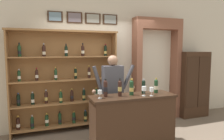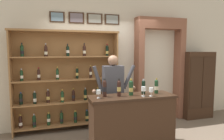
# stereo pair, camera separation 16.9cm
# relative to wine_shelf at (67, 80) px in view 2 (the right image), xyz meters

# --- Properties ---
(back_wall) EXTENTS (12.00, 0.19, 3.55)m
(back_wall) POSITION_rel_wine_shelf_xyz_m (0.85, 0.21, 0.65)
(back_wall) COLOR beige
(back_wall) RESTS_ON ground
(wine_shelf) EXTENTS (2.30, 0.33, 2.20)m
(wine_shelf) POSITION_rel_wine_shelf_xyz_m (0.00, 0.00, 0.00)
(wine_shelf) COLOR olive
(wine_shelf) RESTS_ON ground
(archway_doorway) EXTENTS (1.29, 0.45, 2.57)m
(archway_doorway) POSITION_rel_wine_shelf_xyz_m (2.30, 0.09, 0.31)
(archway_doorway) COLOR brown
(archway_doorway) RESTS_ON ground
(side_cabinet) EXTENTS (0.80, 0.39, 1.73)m
(side_cabinet) POSITION_rel_wine_shelf_xyz_m (3.33, -0.16, -0.26)
(side_cabinet) COLOR #382316
(side_cabinet) RESTS_ON ground
(tasting_counter) EXTENTS (1.55, 0.51, 0.97)m
(tasting_counter) POSITION_rel_wine_shelf_xyz_m (1.05, -1.23, -0.65)
(tasting_counter) COLOR #382316
(tasting_counter) RESTS_ON ground
(shopkeeper) EXTENTS (0.91, 0.22, 1.68)m
(shopkeeper) POSITION_rel_wine_shelf_xyz_m (0.84, -0.73, -0.10)
(shopkeeper) COLOR #2D3347
(shopkeeper) RESTS_ON ground
(tasting_bottle_rosso) EXTENTS (0.07, 0.07, 0.32)m
(tasting_bottle_rosso) POSITION_rel_wine_shelf_xyz_m (0.55, -1.18, -0.00)
(tasting_bottle_rosso) COLOR black
(tasting_bottle_rosso) RESTS_ON tasting_counter
(tasting_bottle_bianco) EXTENTS (0.07, 0.07, 0.32)m
(tasting_bottle_bianco) POSITION_rel_wine_shelf_xyz_m (0.80, -1.22, -0.01)
(tasting_bottle_bianco) COLOR black
(tasting_bottle_bianco) RESTS_ON tasting_counter
(tasting_bottle_riserva) EXTENTS (0.08, 0.08, 0.30)m
(tasting_bottle_riserva) POSITION_rel_wine_shelf_xyz_m (1.04, -1.20, -0.02)
(tasting_bottle_riserva) COLOR #19381E
(tasting_bottle_riserva) RESTS_ON tasting_counter
(tasting_bottle_brunello) EXTENTS (0.07, 0.07, 0.28)m
(tasting_bottle_brunello) POSITION_rel_wine_shelf_xyz_m (1.30, -1.16, -0.03)
(tasting_bottle_brunello) COLOR black
(tasting_bottle_brunello) RESTS_ON tasting_counter
(tasting_bottle_super_tuscan) EXTENTS (0.07, 0.07, 0.29)m
(tasting_bottle_super_tuscan) POSITION_rel_wine_shelf_xyz_m (1.55, -1.19, -0.02)
(tasting_bottle_super_tuscan) COLOR #19381E
(tasting_bottle_super_tuscan) RESTS_ON tasting_counter
(wine_glass_spare) EXTENTS (0.07, 0.07, 0.14)m
(wine_glass_spare) POSITION_rel_wine_shelf_xyz_m (0.43, -1.24, -0.06)
(wine_glass_spare) COLOR silver
(wine_glass_spare) RESTS_ON tasting_counter
(wine_glass_right) EXTENTS (0.08, 0.08, 0.17)m
(wine_glass_right) POSITION_rel_wine_shelf_xyz_m (1.22, -1.34, -0.04)
(wine_glass_right) COLOR silver
(wine_glass_right) RESTS_ON tasting_counter
(wine_glass_left) EXTENTS (0.07, 0.07, 0.15)m
(wine_glass_left) POSITION_rel_wine_shelf_xyz_m (1.35, -1.37, -0.05)
(wine_glass_left) COLOR silver
(wine_glass_left) RESTS_ON tasting_counter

